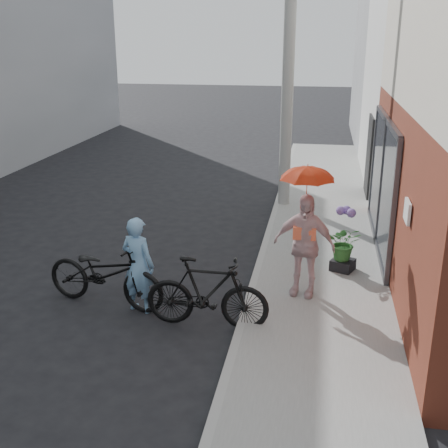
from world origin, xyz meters
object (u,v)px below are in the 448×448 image
(bike_right, at_px, (207,293))
(planter, at_px, (343,265))
(bike_left, at_px, (105,273))
(kimono_woman, at_px, (304,245))
(utility_pole, at_px, (288,62))
(officer, at_px, (138,265))

(bike_right, relative_size, planter, 4.92)
(bike_left, bearing_deg, planter, -52.92)
(bike_left, relative_size, planter, 5.56)
(bike_left, distance_m, planter, 4.16)
(bike_left, relative_size, kimono_woman, 1.23)
(utility_pole, height_order, planter, utility_pole)
(bike_left, xyz_separation_m, planter, (3.74, 1.79, -0.32))
(kimono_woman, bearing_deg, planter, 69.97)
(utility_pole, height_order, kimono_woman, utility_pole)
(bike_right, distance_m, kimono_woman, 1.80)
(utility_pole, relative_size, officer, 4.57)
(officer, distance_m, planter, 3.71)
(utility_pole, distance_m, bike_left, 6.92)
(utility_pole, relative_size, kimono_woman, 4.17)
(planter, bearing_deg, bike_right, -132.33)
(bike_right, xyz_separation_m, planter, (2.01, 2.21, -0.33))
(bike_left, distance_m, bike_right, 1.78)
(bike_left, bearing_deg, kimono_woman, -65.56)
(utility_pole, height_order, bike_left, utility_pole)
(officer, relative_size, kimono_woman, 0.91)
(utility_pole, xyz_separation_m, planter, (1.34, -3.98, -3.28))
(kimono_woman, relative_size, planter, 4.53)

